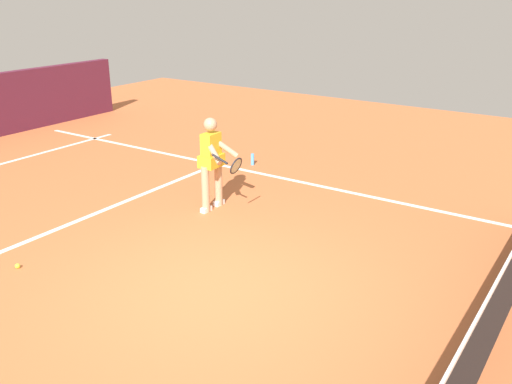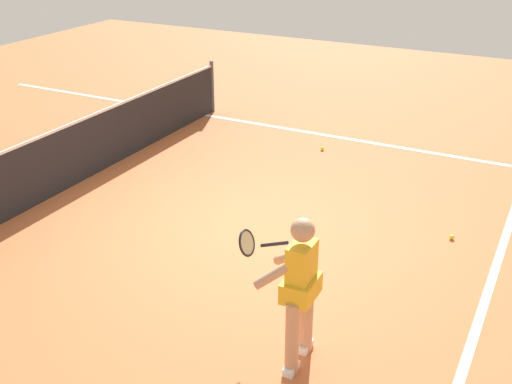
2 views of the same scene
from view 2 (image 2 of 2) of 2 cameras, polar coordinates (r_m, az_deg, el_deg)
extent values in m
plane|color=#C66638|center=(8.52, -0.84, -3.63)|extent=(24.42, 24.42, 0.00)
cube|color=white|center=(7.76, 20.18, -8.43)|extent=(8.12, 0.10, 0.01)
cube|color=white|center=(11.94, 8.38, 4.75)|extent=(0.10, 16.79, 0.01)
cylinder|color=#4C4C51|center=(13.30, -3.98, 9.47)|extent=(0.08, 0.08, 1.07)
cube|color=#232326|center=(10.04, -16.85, 2.83)|extent=(8.64, 0.02, 0.95)
cube|color=white|center=(9.87, -17.20, 5.50)|extent=(8.64, 0.02, 0.04)
cylinder|color=tan|center=(5.99, 3.27, -13.06)|extent=(0.13, 0.13, 0.78)
cylinder|color=tan|center=(6.26, 4.56, -11.21)|extent=(0.13, 0.13, 0.78)
cube|color=white|center=(6.21, 3.19, -15.60)|extent=(0.20, 0.10, 0.08)
cube|color=white|center=(6.47, 4.46, -13.71)|extent=(0.20, 0.10, 0.08)
cube|color=gold|center=(5.76, 4.12, -6.94)|extent=(0.33, 0.21, 0.52)
cube|color=gold|center=(5.87, 4.06, -8.60)|extent=(0.41, 0.29, 0.20)
sphere|color=tan|center=(5.56, 4.25, -3.44)|extent=(0.22, 0.22, 0.22)
cylinder|color=tan|center=(5.68, 2.14, -7.16)|extent=(0.29, 0.47, 0.37)
cylinder|color=tan|center=(5.91, 3.32, -5.76)|extent=(0.27, 0.47, 0.37)
cylinder|color=black|center=(6.18, 1.67, -4.72)|extent=(0.04, 0.30, 0.14)
torus|color=black|center=(6.32, -0.83, -4.61)|extent=(0.29, 0.13, 0.28)
cylinder|color=beige|center=(6.32, -0.83, -4.61)|extent=(0.24, 0.10, 0.23)
sphere|color=#D1E533|center=(11.34, 6.00, 3.93)|extent=(0.07, 0.07, 0.07)
sphere|color=#D1E533|center=(8.72, 17.24, -3.90)|extent=(0.07, 0.07, 0.07)
camera|label=1|loc=(13.54, -6.10, 22.46)|focal=39.23mm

